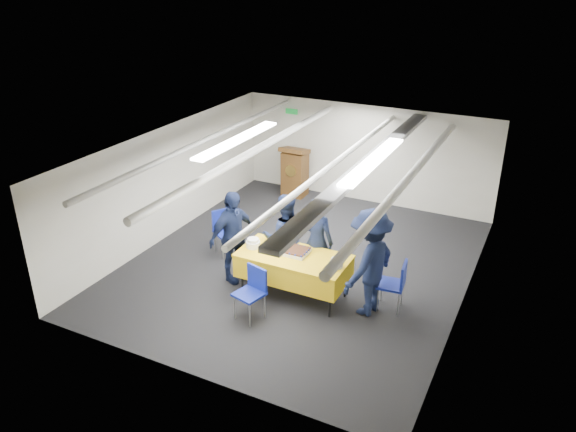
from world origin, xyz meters
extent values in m
plane|color=black|center=(0.00, 0.00, 0.00)|extent=(7.00, 7.00, 0.00)
cube|color=beige|center=(0.00, 3.49, 1.15)|extent=(6.00, 0.02, 2.30)
cube|color=beige|center=(-2.99, 0.00, 1.15)|extent=(0.02, 7.00, 2.30)
cube|color=beige|center=(2.99, 0.00, 1.15)|extent=(0.02, 7.00, 2.30)
cube|color=silver|center=(0.00, 0.00, 2.29)|extent=(6.00, 7.00, 0.02)
cylinder|color=silver|center=(-2.00, 0.00, 2.18)|extent=(0.10, 6.90, 0.10)
cylinder|color=silver|center=(-0.90, 0.00, 2.14)|extent=(0.14, 6.90, 0.14)
cylinder|color=silver|center=(0.60, 0.00, 2.10)|extent=(0.10, 6.90, 0.10)
cylinder|color=silver|center=(1.90, 0.00, 2.06)|extent=(0.14, 6.90, 0.14)
cube|color=gray|center=(1.20, 0.00, 2.20)|extent=(0.28, 6.90, 0.08)
cube|color=white|center=(-1.30, 0.00, 2.27)|extent=(0.25, 2.60, 0.04)
cube|color=white|center=(1.30, 0.00, 2.27)|extent=(0.25, 2.60, 0.04)
cube|color=#0C591E|center=(-1.90, 3.47, 1.95)|extent=(0.30, 0.04, 0.12)
cylinder|color=black|center=(-0.47, -1.36, 0.18)|extent=(0.04, 0.04, 0.36)
cylinder|color=black|center=(1.16, -1.36, 0.18)|extent=(0.04, 0.04, 0.36)
cylinder|color=black|center=(-0.47, -0.68, 0.18)|extent=(0.04, 0.04, 0.36)
cylinder|color=black|center=(1.16, -0.68, 0.18)|extent=(0.04, 0.04, 0.36)
cube|color=yellow|center=(0.34, -1.02, 0.54)|extent=(1.85, 0.90, 0.39)
cube|color=yellow|center=(0.34, -1.02, 0.76)|extent=(1.87, 0.92, 0.03)
cube|color=white|center=(0.32, -0.95, 0.80)|extent=(0.48, 0.38, 0.06)
cube|color=black|center=(0.32, -0.95, 0.84)|extent=(0.46, 0.36, 0.02)
sphere|color=navy|center=(0.11, -1.12, 0.84)|extent=(0.04, 0.04, 0.04)
sphere|color=navy|center=(0.11, -0.78, 0.84)|extent=(0.04, 0.04, 0.04)
sphere|color=navy|center=(0.22, -1.12, 0.84)|extent=(0.04, 0.04, 0.04)
sphere|color=navy|center=(0.22, -0.78, 0.84)|extent=(0.04, 0.04, 0.04)
sphere|color=navy|center=(0.32, -1.12, 0.84)|extent=(0.04, 0.04, 0.04)
sphere|color=navy|center=(0.32, -0.78, 0.84)|extent=(0.04, 0.04, 0.04)
sphere|color=navy|center=(0.43, -1.12, 0.84)|extent=(0.04, 0.04, 0.04)
sphere|color=navy|center=(0.43, -0.78, 0.84)|extent=(0.04, 0.04, 0.04)
sphere|color=navy|center=(0.53, -1.12, 0.84)|extent=(0.04, 0.04, 0.04)
sphere|color=navy|center=(0.53, -0.78, 0.84)|extent=(0.04, 0.04, 0.04)
sphere|color=navy|center=(0.09, -1.04, 0.84)|extent=(0.04, 0.04, 0.04)
sphere|color=navy|center=(0.55, -1.04, 0.84)|extent=(0.04, 0.04, 0.04)
sphere|color=navy|center=(0.09, -0.95, 0.84)|extent=(0.04, 0.04, 0.04)
sphere|color=navy|center=(0.55, -0.95, 0.84)|extent=(0.04, 0.04, 0.04)
sphere|color=navy|center=(0.09, -0.86, 0.84)|extent=(0.04, 0.04, 0.04)
sphere|color=navy|center=(0.55, -0.86, 0.84)|extent=(0.04, 0.04, 0.04)
cylinder|color=white|center=(-0.40, -1.07, 0.83)|extent=(0.24, 0.24, 0.11)
cylinder|color=white|center=(-0.40, -1.07, 0.91)|extent=(0.20, 0.20, 0.05)
cylinder|color=white|center=(1.13, -1.07, 0.82)|extent=(0.21, 0.21, 0.11)
cylinder|color=white|center=(1.13, -1.07, 0.90)|extent=(0.18, 0.18, 0.05)
cube|color=brown|center=(-1.60, 3.05, 0.55)|extent=(0.55, 0.45, 1.10)
cube|color=brown|center=(-1.60, 3.02, 1.15)|extent=(0.62, 0.53, 0.21)
cylinder|color=gold|center=(-1.60, 2.81, 0.70)|extent=(0.28, 0.02, 0.28)
cylinder|color=gray|center=(-0.18, -2.08, 0.21)|extent=(0.02, 0.02, 0.43)
cylinder|color=gray|center=(0.15, -2.17, 0.21)|extent=(0.02, 0.02, 0.43)
cylinder|color=gray|center=(-0.10, -1.76, 0.21)|extent=(0.02, 0.02, 0.43)
cylinder|color=gray|center=(0.23, -1.84, 0.21)|extent=(0.02, 0.02, 0.43)
cube|color=navy|center=(0.02, -1.96, 0.45)|extent=(0.51, 0.51, 0.04)
cube|color=navy|center=(0.07, -1.78, 0.67)|extent=(0.40, 0.14, 0.40)
cylinder|color=gray|center=(1.76, -0.53, 0.21)|extent=(0.02, 0.02, 0.43)
cylinder|color=gray|center=(1.79, -0.87, 0.21)|extent=(0.02, 0.02, 0.43)
cylinder|color=gray|center=(2.09, -0.49, 0.21)|extent=(0.02, 0.02, 0.43)
cylinder|color=gray|center=(2.13, -0.83, 0.21)|extent=(0.02, 0.02, 0.43)
cube|color=navy|center=(1.94, -0.68, 0.45)|extent=(0.46, 0.46, 0.04)
cube|color=navy|center=(2.13, -0.66, 0.67)|extent=(0.08, 0.40, 0.40)
cylinder|color=gray|center=(-1.43, -0.48, 0.21)|extent=(0.02, 0.02, 0.43)
cylinder|color=gray|center=(-1.25, -0.19, 0.21)|extent=(0.02, 0.02, 0.43)
cylinder|color=gray|center=(-1.72, -0.30, 0.21)|extent=(0.02, 0.02, 0.43)
cylinder|color=gray|center=(-1.54, -0.01, 0.21)|extent=(0.02, 0.02, 0.43)
cube|color=navy|center=(-1.48, -0.25, 0.45)|extent=(0.58, 0.58, 0.04)
cube|color=navy|center=(-1.64, -0.14, 0.67)|extent=(0.25, 0.36, 0.40)
imported|color=black|center=(0.53, -0.48, 0.82)|extent=(0.60, 0.40, 1.65)
imported|color=black|center=(-0.07, -0.54, 0.81)|extent=(0.99, 0.94, 1.61)
imported|color=black|center=(-0.84, -1.02, 0.85)|extent=(0.70, 1.07, 1.70)
imported|color=black|center=(1.64, -0.92, 0.90)|extent=(0.95, 1.30, 1.81)
camera|label=1|loc=(3.94, -8.44, 5.26)|focal=35.00mm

